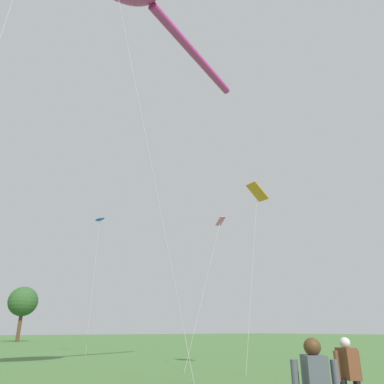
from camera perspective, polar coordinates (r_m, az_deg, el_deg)
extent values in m
cylinder|color=#CC3899|center=(21.60, 0.44, 20.08)|extent=(7.22, 3.31, 0.44)
cylinder|color=#B2B2B7|center=(13.91, -6.41, 5.16)|extent=(4.36, 0.45, 15.22)
cube|color=#4C515B|center=(5.31, 18.22, -25.56)|extent=(0.44, 0.47, 0.59)
sphere|color=#4C3319|center=(5.29, 17.73, -21.39)|extent=(0.21, 0.21, 0.21)
cube|color=brown|center=(8.63, 22.48, -22.85)|extent=(0.37, 0.45, 0.57)
sphere|color=beige|center=(8.61, 22.12, -20.36)|extent=(0.21, 0.21, 0.21)
cylinder|color=brown|center=(8.50, 21.10, -23.35)|extent=(0.09, 0.09, 0.55)
cylinder|color=brown|center=(8.76, 23.88, -22.87)|extent=(0.09, 0.09, 0.55)
cube|color=pink|center=(18.95, 4.33, -4.39)|extent=(0.53, 0.57, 0.53)
cylinder|color=#B2B2B7|center=(17.87, 1.82, -14.62)|extent=(1.91, 0.40, 6.82)
ellipsoid|color=blue|center=(31.40, -13.75, -4.02)|extent=(0.76, 1.09, 0.42)
cylinder|color=#B2B2B7|center=(29.86, -14.72, -13.05)|extent=(0.62, 1.04, 10.10)
cylinder|color=#B2B2B7|center=(16.78, -26.07, 23.02)|extent=(1.80, 0.21, 25.25)
cube|color=orange|center=(18.86, 9.84, 0.05)|extent=(1.15, 1.16, 0.97)
cylinder|color=#B2B2B7|center=(17.34, 9.10, -12.07)|extent=(1.45, 0.14, 8.11)
cylinder|color=#513823|center=(66.73, -24.68, -18.12)|extent=(0.54, 0.54, 4.13)
sphere|color=#2D5628|center=(66.86, -24.19, -14.85)|extent=(4.47, 4.47, 4.47)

